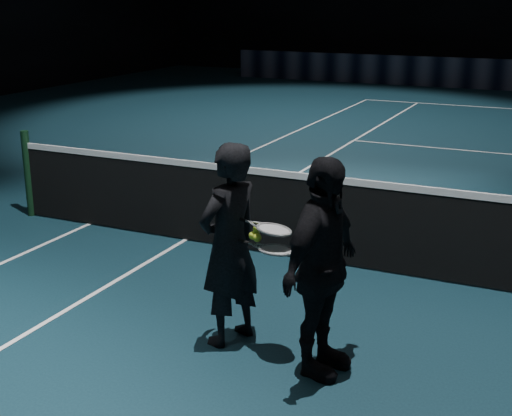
# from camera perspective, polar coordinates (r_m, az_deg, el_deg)

# --- Properties ---
(net_post_left) EXTENTS (0.10, 0.10, 1.10)m
(net_post_left) POSITION_cam_1_polar(r_m,az_deg,el_deg) (9.48, -17.76, 2.64)
(net_post_left) COLOR black
(net_post_left) RESTS_ON floor
(player_a) EXTENTS (0.56, 0.70, 1.66)m
(player_a) POSITION_cam_1_polar(r_m,az_deg,el_deg) (5.65, -2.15, -2.98)
(player_a) COLOR black
(player_a) RESTS_ON floor
(player_b) EXTENTS (0.54, 1.02, 1.66)m
(player_b) POSITION_cam_1_polar(r_m,az_deg,el_deg) (5.20, 5.27, -4.83)
(player_b) COLOR black
(player_b) RESTS_ON floor
(racket_lower) EXTENTS (0.71, 0.35, 0.03)m
(racket_lower) POSITION_cam_1_polar(r_m,az_deg,el_deg) (5.38, 1.63, -3.36)
(racket_lower) COLOR black
(racket_lower) RESTS_ON player_a
(racket_upper) EXTENTS (0.70, 0.30, 0.10)m
(racket_upper) POSITION_cam_1_polar(r_m,az_deg,el_deg) (5.39, 1.44, -1.74)
(racket_upper) COLOR black
(racket_upper) RESTS_ON player_b
(tennis_balls) EXTENTS (0.12, 0.10, 0.12)m
(tennis_balls) POSITION_cam_1_polar(r_m,az_deg,el_deg) (5.46, -0.03, -2.13)
(tennis_balls) COLOR #A8C329
(tennis_balls) RESTS_ON racket_upper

